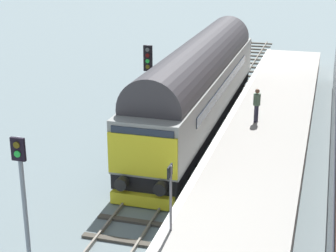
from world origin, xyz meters
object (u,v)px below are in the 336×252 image
object	(u,v)px
signal_post_mid	(148,77)
platform_number_sign	(170,188)
waiting_passenger	(257,102)
signal_post_near	(22,185)
diesel_locomotive	(199,83)

from	to	relation	value
signal_post_mid	platform_number_sign	bearing A→B (deg)	-68.73
signal_post_mid	platform_number_sign	distance (m)	11.55
signal_post_mid	platform_number_sign	world-z (taller)	signal_post_mid
waiting_passenger	signal_post_mid	bearing A→B (deg)	110.07
waiting_passenger	signal_post_near	bearing A→B (deg)	173.73
signal_post_near	signal_post_mid	world-z (taller)	signal_post_mid
signal_post_near	signal_post_mid	xyz separation A→B (m)	(0.00, 12.11, 0.36)
signal_post_mid	waiting_passenger	size ratio (longest dim) A/B	2.74
diesel_locomotive	platform_number_sign	size ratio (longest dim) A/B	8.49
signal_post_near	waiting_passenger	distance (m)	13.51
signal_post_near	platform_number_sign	bearing A→B (deg)	17.97
diesel_locomotive	waiting_passenger	bearing A→B (deg)	-17.66
diesel_locomotive	signal_post_mid	world-z (taller)	diesel_locomotive
signal_post_mid	signal_post_near	bearing A→B (deg)	-90.00
platform_number_sign	waiting_passenger	size ratio (longest dim) A/B	1.31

